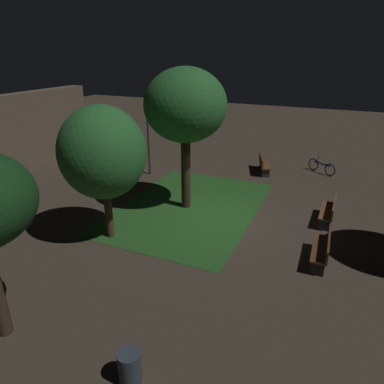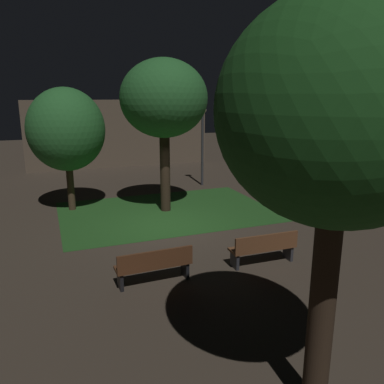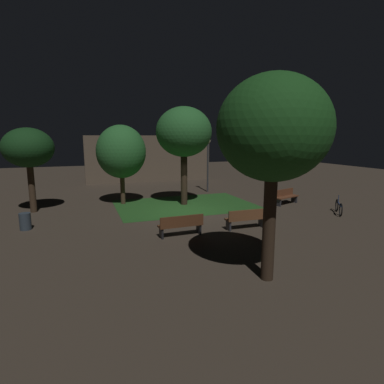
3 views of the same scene
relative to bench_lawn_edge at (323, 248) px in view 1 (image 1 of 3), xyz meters
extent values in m
plane|color=#3D3328|center=(1.48, 3.83, -0.48)|extent=(60.00, 60.00, 0.00)
cube|color=#23511E|center=(2.01, 5.45, -0.48)|extent=(7.88, 5.48, 0.01)
cube|color=#512D19|center=(0.00, 0.08, -0.03)|extent=(1.81, 0.53, 0.06)
cube|color=#512D19|center=(0.00, -0.13, 0.20)|extent=(1.80, 0.11, 0.40)
cube|color=black|center=(-0.80, 0.05, -0.27)|extent=(0.09, 0.39, 0.42)
cube|color=black|center=(0.80, 0.10, -0.27)|extent=(0.09, 0.39, 0.42)
cube|color=brown|center=(2.96, 0.08, -0.03)|extent=(1.81, 0.52, 0.06)
cube|color=brown|center=(2.95, -0.13, 0.20)|extent=(1.80, 0.10, 0.40)
cube|color=#2D2D33|center=(2.16, 0.09, -0.27)|extent=(0.09, 0.39, 0.42)
cube|color=#2D2D33|center=(3.76, 0.06, -0.27)|extent=(0.09, 0.39, 0.42)
cube|color=brown|center=(7.70, 3.57, -0.03)|extent=(1.86, 1.02, 0.06)
cube|color=brown|center=(7.63, 3.77, 0.20)|extent=(1.73, 0.63, 0.40)
cube|color=#2D2D33|center=(8.46, 3.82, -0.27)|extent=(0.20, 0.39, 0.42)
cube|color=#2D2D33|center=(6.94, 3.32, -0.27)|extent=(0.20, 0.39, 0.42)
cylinder|color=#423021|center=(-1.36, 7.02, 0.67)|extent=(0.27, 0.27, 2.31)
ellipsoid|color=#28662D|center=(-1.36, 7.02, 2.61)|extent=(2.84, 2.84, 3.08)
cylinder|color=#2D2116|center=(2.01, 5.61, 1.19)|extent=(0.38, 0.38, 3.35)
ellipsoid|color=#28662D|center=(2.01, 5.61, 3.74)|extent=(3.17, 3.17, 2.83)
cylinder|color=#333338|center=(4.98, 9.11, 1.28)|extent=(0.12, 0.12, 3.51)
sphere|color=#F4E5B2|center=(4.98, 9.11, 3.18)|extent=(0.36, 0.36, 0.36)
cylinder|color=#2D3842|center=(-6.01, 3.14, -0.11)|extent=(0.47, 0.47, 0.73)
torus|color=black|center=(8.54, 0.31, -0.15)|extent=(0.43, 0.57, 0.66)
torus|color=black|center=(9.16, 1.20, -0.15)|extent=(0.43, 0.57, 0.66)
cube|color=navy|center=(8.85, 0.75, 0.03)|extent=(0.66, 0.91, 0.08)
cylinder|color=navy|center=(9.01, 0.98, 0.25)|extent=(0.03, 0.03, 0.40)
cube|color=brown|center=(2.23, 15.83, 1.55)|extent=(11.06, 0.80, 4.06)
camera|label=1|loc=(-10.04, -0.01, 5.73)|focal=32.24mm
camera|label=2|loc=(-2.15, -8.07, 3.85)|focal=36.00mm
camera|label=3|loc=(-3.65, -11.34, 3.46)|focal=28.93mm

